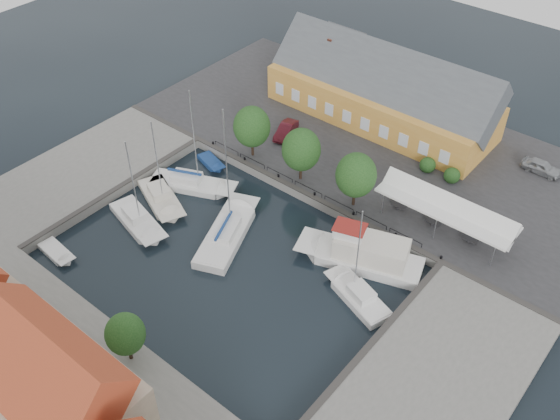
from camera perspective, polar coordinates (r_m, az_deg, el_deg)
name	(u,v)px	position (r m, az deg, el deg)	size (l,w,h in m)	color
ground	(241,252)	(61.61, -3.55, -3.87)	(140.00, 140.00, 0.00)	black
north_quay	(370,145)	(75.68, 8.24, 5.92)	(56.00, 26.00, 1.00)	#2D2D30
west_quay	(85,172)	(73.94, -17.41, 3.34)	(12.00, 24.00, 1.00)	slate
east_quay	(431,385)	(52.56, 13.61, -15.33)	(12.00, 24.00, 1.00)	slate
south_bank	(61,394)	(53.60, -19.37, -15.55)	(56.00, 14.00, 1.00)	slate
quay_edge_fittings	(272,220)	(63.44, -0.70, -0.88)	(56.00, 24.72, 0.40)	#383533
warehouse	(379,91)	(78.65, 9.06, 10.67)	(28.56, 14.00, 9.55)	gold
tent_canopy	(446,208)	(62.84, 14.95, 0.14)	(14.00, 4.00, 2.83)	white
quay_trees	(301,150)	(66.51, 1.96, 5.53)	(18.20, 4.20, 6.30)	black
car_silver	(542,167)	(75.07, 22.81, 3.65)	(1.76, 4.36, 1.49)	#A0A4A7
car_red	(286,130)	(75.23, 0.54, 7.30)	(1.58, 4.53, 1.49)	#53131D
center_sailboat	(227,235)	(63.03, -4.87, -2.25)	(7.19, 11.40, 14.94)	white
trawler	(364,256)	(60.26, 7.70, -4.15)	(12.76, 7.26, 5.00)	white
east_boat_a	(358,298)	(57.53, 7.18, -7.95)	(7.75, 4.75, 10.67)	white
west_boat_a	(191,185)	(69.78, -8.15, 2.29)	(10.01, 6.46, 12.85)	white
west_boat_b	(161,199)	(68.38, -10.81, 0.99)	(8.50, 5.72, 11.16)	beige
west_boat_c	(138,221)	(66.08, -12.88, -1.03)	(8.66, 4.59, 11.29)	white
launch_sw	(57,253)	(65.03, -19.72, -3.76)	(4.65, 2.06, 0.98)	white
launch_nw	(211,163)	(73.05, -6.31, 4.29)	(4.33, 2.70, 0.88)	navy
townhouses	(33,387)	(47.86, -21.64, -14.84)	(36.30, 8.50, 12.00)	beige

